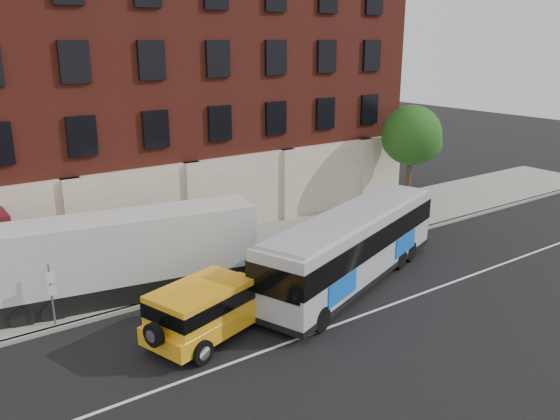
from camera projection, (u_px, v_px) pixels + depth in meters
ground at (345, 330)px, 20.44m from camera, size 120.00×120.00×0.00m
sidewalk at (222, 254)px, 27.46m from camera, size 60.00×6.00×0.15m
kerb at (255, 274)px, 25.11m from camera, size 60.00×0.25×0.15m
lane_line at (336, 325)px, 20.83m from camera, size 60.00×0.12×0.01m
building at (147, 86)px, 31.48m from camera, size 30.00×12.10×15.00m
sign_pole at (52, 292)px, 20.14m from camera, size 0.30×0.20×2.50m
street_tree at (412, 138)px, 34.06m from camera, size 3.60×3.60×6.20m
city_bus at (353, 245)px, 23.96m from camera, size 11.68×6.28×3.16m
yellow_suv at (208, 307)px, 19.66m from camera, size 5.48×3.48×2.04m
shipping_container at (125, 258)px, 22.55m from camera, size 10.70×3.92×3.50m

